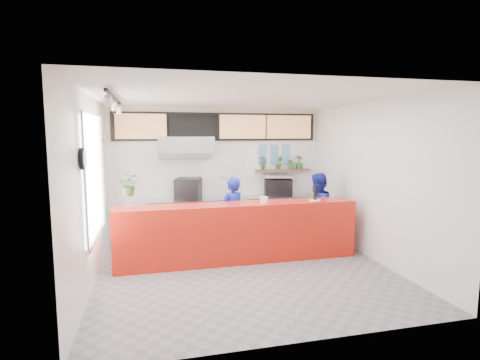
{
  "coord_description": "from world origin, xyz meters",
  "views": [
    {
      "loc": [
        -1.59,
        -6.26,
        2.38
      ],
      "look_at": [
        0.1,
        0.7,
        1.5
      ],
      "focal_mm": 28.0,
      "sensor_mm": 36.0,
      "label": 1
    }
  ],
  "objects_px": {
    "panini_oven": "(188,189)",
    "staff_right": "(317,210)",
    "espresso_machine": "(278,187)",
    "staff_center": "(232,215)",
    "service_counter": "(239,232)",
    "pepper_mill": "(315,193)"
  },
  "relations": [
    {
      "from": "staff_center",
      "to": "service_counter",
      "type": "bearing_deg",
      "value": 66.78
    },
    {
      "from": "espresso_machine",
      "to": "staff_center",
      "type": "height_order",
      "value": "staff_center"
    },
    {
      "from": "service_counter",
      "to": "espresso_machine",
      "type": "distance_m",
      "value": 2.35
    },
    {
      "from": "espresso_machine",
      "to": "pepper_mill",
      "type": "bearing_deg",
      "value": -74.0
    },
    {
      "from": "service_counter",
      "to": "espresso_machine",
      "type": "bearing_deg",
      "value": 51.98
    },
    {
      "from": "panini_oven",
      "to": "staff_center",
      "type": "bearing_deg",
      "value": -42.36
    },
    {
      "from": "panini_oven",
      "to": "staff_center",
      "type": "distance_m",
      "value": 1.54
    },
    {
      "from": "service_counter",
      "to": "panini_oven",
      "type": "distance_m",
      "value": 2.04
    },
    {
      "from": "panini_oven",
      "to": "pepper_mill",
      "type": "xyz_separation_m",
      "value": [
        2.26,
        -1.86,
        0.1
      ]
    },
    {
      "from": "service_counter",
      "to": "espresso_machine",
      "type": "xyz_separation_m",
      "value": [
        1.41,
        1.8,
        0.56
      ]
    },
    {
      "from": "pepper_mill",
      "to": "service_counter",
      "type": "bearing_deg",
      "value": 177.73
    },
    {
      "from": "staff_center",
      "to": "pepper_mill",
      "type": "height_order",
      "value": "staff_center"
    },
    {
      "from": "staff_right",
      "to": "espresso_machine",
      "type": "bearing_deg",
      "value": -107.44
    },
    {
      "from": "espresso_machine",
      "to": "staff_right",
      "type": "bearing_deg",
      "value": -57.26
    },
    {
      "from": "panini_oven",
      "to": "staff_right",
      "type": "distance_m",
      "value": 2.91
    },
    {
      "from": "panini_oven",
      "to": "espresso_machine",
      "type": "height_order",
      "value": "panini_oven"
    },
    {
      "from": "panini_oven",
      "to": "espresso_machine",
      "type": "bearing_deg",
      "value": 18.21
    },
    {
      "from": "espresso_machine",
      "to": "service_counter",
      "type": "bearing_deg",
      "value": -115.28
    },
    {
      "from": "service_counter",
      "to": "staff_right",
      "type": "bearing_deg",
      "value": 16.89
    },
    {
      "from": "espresso_machine",
      "to": "staff_right",
      "type": "xyz_separation_m",
      "value": [
        0.45,
        -1.24,
        -0.32
      ]
    },
    {
      "from": "service_counter",
      "to": "pepper_mill",
      "type": "bearing_deg",
      "value": -2.27
    },
    {
      "from": "espresso_machine",
      "to": "staff_right",
      "type": "height_order",
      "value": "staff_right"
    }
  ]
}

